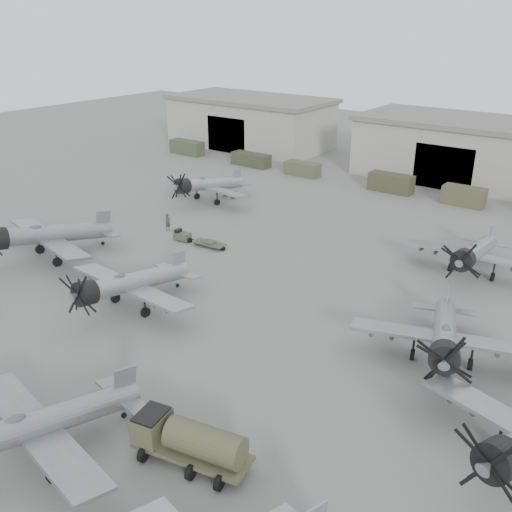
{
  "coord_description": "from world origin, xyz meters",
  "views": [
    {
      "loc": [
        24.89,
        -20.64,
        22.26
      ],
      "look_at": [
        -2.82,
        16.52,
        2.5
      ],
      "focal_mm": 40.0,
      "sensor_mm": 36.0,
      "label": 1
    }
  ],
  "objects_px": {
    "aircraft_mid_0": "(44,235)",
    "aircraft_far_1": "(474,253)",
    "aircraft_mid_2": "(445,336)",
    "fuel_tanker": "(190,440)",
    "aircraft_far_0": "(206,185)",
    "ground_crew": "(168,222)",
    "aircraft_mid_1": "(127,284)",
    "tug_trailer": "(193,239)",
    "aircraft_near_1": "(30,428)"
  },
  "relations": [
    {
      "from": "aircraft_far_1",
      "to": "tug_trailer",
      "type": "bearing_deg",
      "value": -162.94
    },
    {
      "from": "aircraft_mid_0",
      "to": "aircraft_mid_2",
      "type": "height_order",
      "value": "aircraft_mid_0"
    },
    {
      "from": "aircraft_mid_0",
      "to": "aircraft_far_1",
      "type": "height_order",
      "value": "aircraft_mid_0"
    },
    {
      "from": "aircraft_mid_1",
      "to": "fuel_tanker",
      "type": "distance_m",
      "value": 18.45
    },
    {
      "from": "aircraft_mid_2",
      "to": "aircraft_far_1",
      "type": "distance_m",
      "value": 16.04
    },
    {
      "from": "aircraft_mid_0",
      "to": "ground_crew",
      "type": "xyz_separation_m",
      "value": [
        3.65,
        13.04,
        -1.58
      ]
    },
    {
      "from": "aircraft_far_1",
      "to": "ground_crew",
      "type": "height_order",
      "value": "aircraft_far_1"
    },
    {
      "from": "aircraft_far_1",
      "to": "ground_crew",
      "type": "distance_m",
      "value": 31.9
    },
    {
      "from": "aircraft_mid_1",
      "to": "tug_trailer",
      "type": "bearing_deg",
      "value": 115.45
    },
    {
      "from": "aircraft_mid_1",
      "to": "aircraft_mid_2",
      "type": "distance_m",
      "value": 24.39
    },
    {
      "from": "aircraft_mid_0",
      "to": "aircraft_far_1",
      "type": "bearing_deg",
      "value": 43.66
    },
    {
      "from": "aircraft_mid_0",
      "to": "ground_crew",
      "type": "relative_size",
      "value": 7.3
    },
    {
      "from": "aircraft_near_1",
      "to": "aircraft_far_1",
      "type": "distance_m",
      "value": 39.46
    },
    {
      "from": "aircraft_mid_1",
      "to": "aircraft_mid_0",
      "type": "bearing_deg",
      "value": 174.3
    },
    {
      "from": "fuel_tanker",
      "to": "aircraft_far_1",
      "type": "bearing_deg",
      "value": 70.88
    },
    {
      "from": "aircraft_mid_1",
      "to": "fuel_tanker",
      "type": "bearing_deg",
      "value": -28.53
    },
    {
      "from": "aircraft_mid_2",
      "to": "aircraft_far_1",
      "type": "height_order",
      "value": "aircraft_mid_2"
    },
    {
      "from": "aircraft_mid_1",
      "to": "ground_crew",
      "type": "bearing_deg",
      "value": 127.78
    },
    {
      "from": "aircraft_near_1",
      "to": "aircraft_mid_1",
      "type": "height_order",
      "value": "aircraft_near_1"
    },
    {
      "from": "aircraft_mid_0",
      "to": "fuel_tanker",
      "type": "height_order",
      "value": "aircraft_mid_0"
    },
    {
      "from": "aircraft_mid_0",
      "to": "tug_trailer",
      "type": "distance_m",
      "value": 14.66
    },
    {
      "from": "aircraft_mid_2",
      "to": "aircraft_mid_1",
      "type": "bearing_deg",
      "value": 179.48
    },
    {
      "from": "aircraft_mid_0",
      "to": "aircraft_far_0",
      "type": "relative_size",
      "value": 1.12
    },
    {
      "from": "aircraft_mid_1",
      "to": "tug_trailer",
      "type": "distance_m",
      "value": 15.24
    },
    {
      "from": "aircraft_mid_0",
      "to": "aircraft_mid_2",
      "type": "relative_size",
      "value": 1.12
    },
    {
      "from": "aircraft_mid_0",
      "to": "aircraft_mid_1",
      "type": "distance_m",
      "value": 14.4
    },
    {
      "from": "aircraft_mid_2",
      "to": "aircraft_far_0",
      "type": "xyz_separation_m",
      "value": [
        -37.24,
        18.04,
        -0.01
      ]
    },
    {
      "from": "aircraft_far_0",
      "to": "ground_crew",
      "type": "relative_size",
      "value": 6.54
    },
    {
      "from": "tug_trailer",
      "to": "fuel_tanker",
      "type": "bearing_deg",
      "value": -52.83
    },
    {
      "from": "ground_crew",
      "to": "fuel_tanker",
      "type": "bearing_deg",
      "value": -133.31
    },
    {
      "from": "aircraft_mid_2",
      "to": "aircraft_far_1",
      "type": "xyz_separation_m",
      "value": [
        -2.97,
        15.77,
        -0.01
      ]
    },
    {
      "from": "aircraft_near_1",
      "to": "aircraft_far_1",
      "type": "relative_size",
      "value": 1.02
    },
    {
      "from": "aircraft_near_1",
      "to": "aircraft_mid_2",
      "type": "relative_size",
      "value": 1.02
    },
    {
      "from": "aircraft_near_1",
      "to": "aircraft_mid_1",
      "type": "xyz_separation_m",
      "value": [
        -9.11,
        14.67,
        -0.0
      ]
    },
    {
      "from": "aircraft_mid_0",
      "to": "aircraft_mid_1",
      "type": "height_order",
      "value": "aircraft_mid_0"
    },
    {
      "from": "aircraft_near_1",
      "to": "aircraft_far_1",
      "type": "bearing_deg",
      "value": 83.61
    },
    {
      "from": "aircraft_far_0",
      "to": "tug_trailer",
      "type": "bearing_deg",
      "value": -48.41
    },
    {
      "from": "aircraft_mid_2",
      "to": "aircraft_far_0",
      "type": "distance_m",
      "value": 41.38
    },
    {
      "from": "aircraft_far_0",
      "to": "ground_crew",
      "type": "distance_m",
      "value": 10.9
    },
    {
      "from": "aircraft_far_1",
      "to": "ground_crew",
      "type": "xyz_separation_m",
      "value": [
        -30.85,
        -7.99,
        -1.32
      ]
    },
    {
      "from": "tug_trailer",
      "to": "aircraft_mid_2",
      "type": "bearing_deg",
      "value": -17.93
    },
    {
      "from": "fuel_tanker",
      "to": "aircraft_far_0",
      "type": "bearing_deg",
      "value": 119.06
    },
    {
      "from": "aircraft_mid_1",
      "to": "ground_crew",
      "type": "distance_m",
      "value": 18.56
    },
    {
      "from": "aircraft_far_0",
      "to": "tug_trailer",
      "type": "height_order",
      "value": "aircraft_far_0"
    },
    {
      "from": "aircraft_far_0",
      "to": "aircraft_far_1",
      "type": "height_order",
      "value": "aircraft_far_1"
    },
    {
      "from": "aircraft_far_0",
      "to": "aircraft_mid_2",
      "type": "bearing_deg",
      "value": -19.79
    },
    {
      "from": "aircraft_far_0",
      "to": "aircraft_far_1",
      "type": "xyz_separation_m",
      "value": [
        34.27,
        -2.27,
        0.0
      ]
    },
    {
      "from": "aircraft_mid_1",
      "to": "aircraft_far_0",
      "type": "distance_m",
      "value": 29.05
    },
    {
      "from": "aircraft_mid_2",
      "to": "aircraft_near_1",
      "type": "bearing_deg",
      "value": -140.84
    },
    {
      "from": "aircraft_near_1",
      "to": "aircraft_mid_0",
      "type": "bearing_deg",
      "value": 154.26
    }
  ]
}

